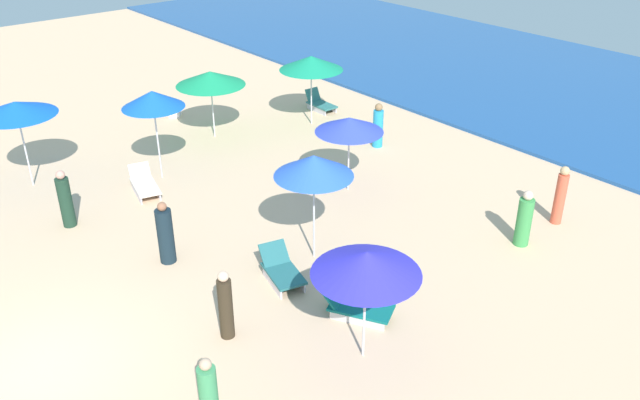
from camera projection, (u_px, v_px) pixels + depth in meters
The scene contains 21 objects.
ground_plane at pixel (33, 374), 12.57m from camera, with size 60.00×60.00×0.00m, color beige.
ocean at pixel (633, 107), 25.64m from camera, with size 60.00×13.85×0.12m, color #205194.
umbrella_0 at pixel (16, 108), 18.61m from camera, with size 2.23×2.23×2.63m.
umbrella_1 at pixel (210, 78), 22.14m from camera, with size 2.36×2.36×2.35m.
umbrella_2 at pixel (366, 263), 12.04m from camera, with size 2.09×2.09×2.42m.
lounge_chair_2_0 at pixel (356, 306), 14.07m from camera, with size 1.61×1.30×0.67m.
umbrella_3 at pixel (311, 63), 23.16m from camera, with size 2.27×2.27×2.53m.
lounge_chair_3_0 at pixel (320, 104), 25.40m from camera, with size 1.33×0.65×0.74m.
umbrella_4 at pixel (314, 166), 15.10m from camera, with size 1.88×1.88×2.73m.
lounge_chair_4_0 at pixel (282, 270), 15.19m from camera, with size 1.51×0.99×0.72m.
umbrella_5 at pixel (153, 99), 19.05m from camera, with size 1.83×1.83×2.76m.
lounge_chair_5_0 at pixel (144, 185), 19.20m from camera, with size 1.59×0.95×0.68m.
umbrella_7 at pixel (349, 125), 18.54m from camera, with size 1.97×1.97×2.26m.
beachgoer_1 at pixel (524, 220), 16.45m from camera, with size 0.48×0.48×1.51m.
beachgoer_2 at pixel (65, 200), 17.26m from camera, with size 0.40×0.40×1.61m.
beachgoer_3 at pixel (209, 399), 10.96m from camera, with size 0.41×0.41×1.63m.
beachgoer_4 at pixel (378, 126), 22.02m from camera, with size 0.35×0.35×1.53m.
beachgoer_5 at pixel (165, 235), 15.72m from camera, with size 0.54×0.54×1.62m.
beachgoer_6 at pixel (226, 306), 13.23m from camera, with size 0.42×0.42×1.58m.
beachgoer_7 at pixel (560, 196), 17.37m from camera, with size 0.39×0.39×1.66m.
cooler_box_1 at pixel (175, 112), 24.83m from camera, with size 0.44×0.39×0.34m, color white.
Camera 1 is at (10.85, -1.92, 8.83)m, focal length 36.93 mm.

